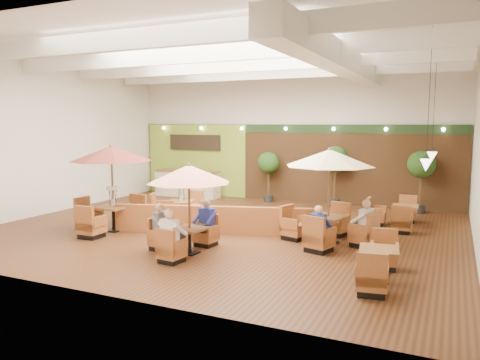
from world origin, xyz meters
The scene contains 17 objects.
room centered at (0.25, 1.22, 3.63)m, with size 14.04×14.00×5.52m.
service_counter centered at (-4.40, 5.10, 0.58)m, with size 3.00×0.75×1.18m.
booth_divider centered at (0.01, -0.71, 0.42)m, with size 6.08×0.18×0.84m, color brown.
table_0 centered at (-3.05, -1.62, 1.89)m, with size 2.51×2.57×2.65m.
table_1 centered at (0.37, -2.82, 1.68)m, with size 2.20×2.28×2.31m.
table_2 centered at (3.35, -0.35, 1.79)m, with size 2.70×2.70×2.63m.
table_3 centered at (-2.06, 0.44, 0.44)m, with size 1.77×2.52×1.48m.
table_4 centered at (5.07, -2.95, 0.34)m, with size 0.89×2.41×0.88m.
table_5 centered at (4.81, 2.61, 0.33)m, with size 1.57×2.34×0.88m.
topiary_0 centered at (-0.59, 5.30, 1.55)m, with size 0.90×0.90×2.09m.
topiary_1 centered at (2.19, 5.30, 1.78)m, with size 1.03×1.03×2.39m.
topiary_2 centered at (5.33, 5.30, 1.71)m, with size 0.99×0.99×2.29m.
diner_0 centered at (0.42, -3.66, 0.78)m, with size 0.44×0.37×0.85m.
diner_1 centered at (0.42, -1.98, 0.76)m, with size 0.41×0.34×0.79m.
diner_2 centered at (-0.42, -2.82, 0.75)m, with size 0.33×0.39×0.77m.
diner_3 centered at (3.35, -1.31, 0.74)m, with size 0.39×0.33×0.76m.
diner_4 centered at (4.31, -0.35, 0.77)m, with size 0.42×0.45×0.83m.
Camera 1 is at (6.38, -12.77, 3.29)m, focal length 35.00 mm.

